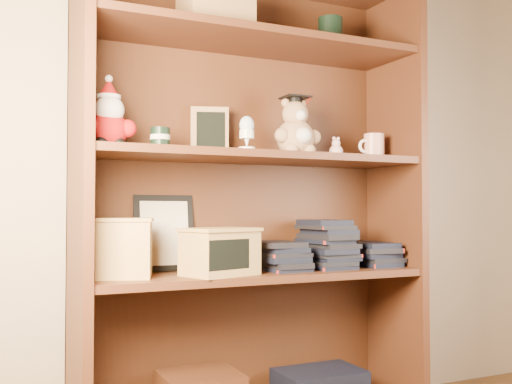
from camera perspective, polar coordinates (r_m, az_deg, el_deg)
bookcase at (r=2.08m, az=-0.65°, el=-1.17°), size 1.20×0.35×1.60m
shelf_lower at (r=2.05m, az=0.00°, el=-7.91°), size 1.14×0.33×0.02m
shelf_upper at (r=2.05m, az=0.00°, el=3.29°), size 1.14×0.33×0.02m
santa_plush at (r=1.90m, az=-13.83°, el=6.68°), size 0.16×0.12×0.23m
teachers_tin at (r=1.94m, az=-9.12°, el=5.05°), size 0.06×0.06×0.07m
chalkboard_plaque at (r=2.11m, az=-4.44°, el=5.72°), size 0.13×0.09×0.17m
egg_cup at (r=1.96m, az=-0.88°, el=5.71°), size 0.05×0.05×0.12m
grad_teddy_bear at (r=2.12m, az=3.84°, el=5.69°), size 0.18×0.15×0.22m
pink_figurine at (r=2.21m, az=7.64°, el=4.04°), size 0.05×0.05×0.08m
teacher_mug at (r=2.30m, az=11.13°, el=4.27°), size 0.11×0.08×0.10m
certificate_frame at (r=2.07m, az=-8.75°, el=-3.87°), size 0.21×0.05×0.26m
treats_box at (r=1.90m, az=-12.36°, el=-5.17°), size 0.21×0.21×0.18m
pencils_box at (r=1.92m, az=-3.45°, el=-5.64°), size 0.27×0.23×0.15m
book_stack_left at (r=2.09m, az=2.25°, el=-6.14°), size 0.14×0.20×0.10m
book_stack_mid at (r=2.18m, az=6.74°, el=-4.89°), size 0.14×0.20×0.18m
book_stack_right at (r=2.29m, az=11.01°, el=-5.91°), size 0.14×0.20×0.08m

